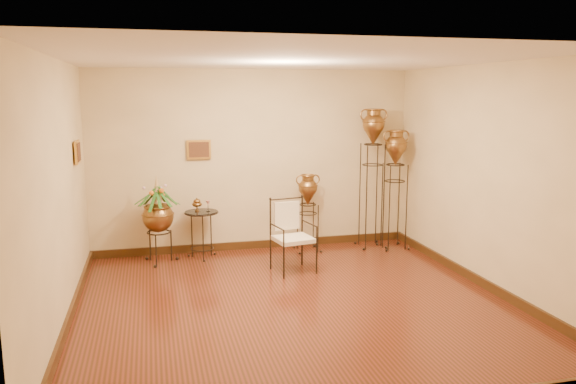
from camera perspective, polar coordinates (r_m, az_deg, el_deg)
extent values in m
plane|color=#5F2116|center=(6.71, 0.60, -11.26)|extent=(5.00, 5.00, 0.00)
cube|color=#3B220D|center=(8.99, -3.36, -5.35)|extent=(5.00, 0.04, 0.12)
cube|color=#3B220D|center=(6.57, -21.35, -11.89)|extent=(0.04, 5.00, 0.12)
cube|color=#3B220D|center=(7.66, 19.10, -8.63)|extent=(0.04, 5.00, 0.12)
cube|color=gold|center=(8.59, -9.04, 4.28)|extent=(0.36, 0.03, 0.29)
cube|color=gold|center=(7.60, -20.61, 3.81)|extent=(0.03, 0.36, 0.29)
cube|color=beige|center=(7.72, 0.54, -4.81)|extent=(0.57, 0.54, 0.06)
cube|color=beige|center=(7.66, 0.54, -2.73)|extent=(0.38, 0.10, 0.40)
cylinder|color=black|center=(8.41, -8.79, -2.01)|extent=(0.49, 0.49, 0.02)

